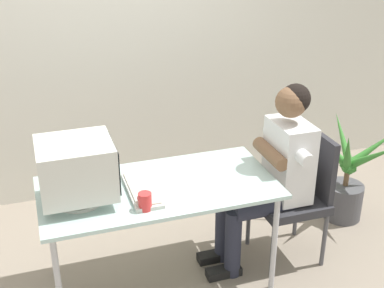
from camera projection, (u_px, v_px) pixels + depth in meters
The scene contains 9 objects.
ground_plane at pixel (161, 281), 3.46m from camera, with size 12.00×12.00×0.00m, color gray.
wall_back at pixel (147, 14), 4.13m from camera, with size 8.00×0.10×3.00m, color silver.
desk at pixel (159, 194), 3.18m from camera, with size 1.44×0.72×0.73m.
crt_monitor at pixel (77, 169), 2.90m from camera, with size 0.43×0.38×0.37m.
keyboard at pixel (142, 189), 3.09m from camera, with size 0.17×0.46×0.03m.
office_chair at pixel (298, 190), 3.54m from camera, with size 0.45×0.45×0.92m.
person_seated at pixel (273, 171), 3.40m from camera, with size 0.71×0.55×1.28m.
potted_plant at pixel (347, 181), 4.04m from camera, with size 0.75×0.75×0.86m.
desk_mug at pixel (145, 201), 2.89m from camera, with size 0.08×0.09×0.10m.
Camera 1 is at (-0.68, -2.68, 2.28)m, focal length 48.44 mm.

